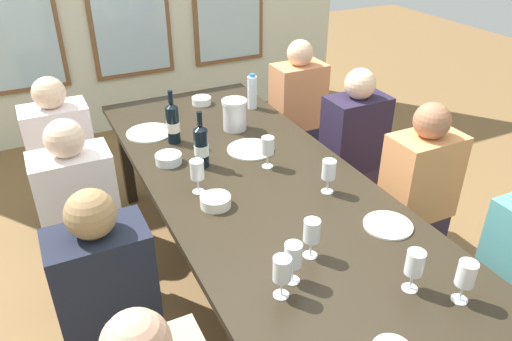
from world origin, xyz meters
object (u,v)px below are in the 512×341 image
(wine_glass_6, at_px, (466,275))
(seated_person_2, at_px, (65,167))
(metal_pitcher, at_px, (235,114))
(seated_person_3, at_px, (297,116))
(white_plate_1, at_px, (251,149))
(wine_glass_5, at_px, (282,271))
(wine_glass_0, at_px, (329,170))
(wine_glass_1, at_px, (312,232))
(wine_glass_2, at_px, (197,170))
(seated_person_4, at_px, (111,312))
(tasting_bowl_0, at_px, (216,201))
(tasting_bowl_2, at_px, (169,159))
(dining_table, at_px, (256,189))
(water_bottle, at_px, (252,92))
(wine_glass_4, at_px, (268,146))
(white_plate_0, at_px, (388,225))
(wine_glass_7, at_px, (415,264))
(wine_bottle_0, at_px, (173,123))
(wine_glass_3, at_px, (293,256))
(seated_person_5, at_px, (416,202))
(tasting_bowl_1, at_px, (202,101))
(seated_person_7, at_px, (352,156))
(seated_person_6, at_px, (83,223))
(white_plate_2, at_px, (149,133))

(wine_glass_6, height_order, seated_person_2, seated_person_2)
(metal_pitcher, distance_m, seated_person_3, 0.87)
(white_plate_1, relative_size, wine_glass_5, 1.55)
(wine_glass_0, xyz_separation_m, wine_glass_5, (-0.54, -0.52, -0.00))
(wine_glass_1, relative_size, seated_person_3, 0.16)
(wine_glass_2, xyz_separation_m, seated_person_4, (-0.54, -0.38, -0.34))
(tasting_bowl_0, height_order, tasting_bowl_2, same)
(tasting_bowl_0, distance_m, seated_person_2, 1.27)
(dining_table, relative_size, water_bottle, 11.08)
(water_bottle, height_order, wine_glass_6, water_bottle)
(white_plate_1, xyz_separation_m, wine_glass_4, (-0.00, -0.21, 0.12))
(white_plate_0, distance_m, tasting_bowl_0, 0.79)
(tasting_bowl_0, distance_m, wine_glass_7, 0.95)
(seated_person_2, bearing_deg, wine_glass_6, -61.24)
(wine_glass_7, bearing_deg, metal_pitcher, 90.53)
(white_plate_0, xyz_separation_m, wine_bottle_0, (-0.59, 1.21, 0.12))
(wine_glass_3, height_order, seated_person_3, seated_person_3)
(wine_glass_1, relative_size, seated_person_5, 0.16)
(wine_glass_2, height_order, seated_person_5, seated_person_5)
(tasting_bowl_1, height_order, seated_person_7, seated_person_7)
(white_plate_1, xyz_separation_m, seated_person_2, (-0.96, 0.67, -0.22))
(wine_glass_3, bearing_deg, white_plate_1, 72.69)
(wine_bottle_0, xyz_separation_m, tasting_bowl_0, (-0.03, -0.73, -0.10))
(seated_person_4, height_order, seated_person_6, same)
(wine_bottle_0, xyz_separation_m, tasting_bowl_1, (0.35, 0.48, -0.10))
(wine_glass_2, relative_size, wine_glass_7, 1.00)
(wine_glass_2, height_order, wine_glass_5, same)
(tasting_bowl_0, xyz_separation_m, wine_glass_3, (0.07, -0.60, 0.10))
(wine_glass_6, bearing_deg, water_bottle, 86.91)
(wine_bottle_0, distance_m, seated_person_7, 1.18)
(wine_glass_6, relative_size, seated_person_3, 0.16)
(wine_glass_0, xyz_separation_m, seated_person_5, (0.59, -0.03, -0.34))
(water_bottle, bearing_deg, white_plate_1, -116.58)
(seated_person_3, bearing_deg, dining_table, -129.99)
(white_plate_1, height_order, wine_glass_2, wine_glass_2)
(metal_pitcher, distance_m, seated_person_7, 0.82)
(dining_table, bearing_deg, white_plate_0, -61.11)
(white_plate_1, xyz_separation_m, seated_person_6, (-0.96, 0.02, -0.22))
(wine_glass_5, bearing_deg, seated_person_6, 117.09)
(white_plate_2, relative_size, seated_person_2, 0.25)
(dining_table, relative_size, seated_person_4, 2.39)
(dining_table, bearing_deg, wine_glass_1, -96.17)
(wine_glass_2, distance_m, wine_glass_6, 1.26)
(white_plate_0, xyz_separation_m, seated_person_2, (-1.19, 1.59, -0.22))
(white_plate_2, distance_m, wine_glass_1, 1.44)
(wine_glass_6, xyz_separation_m, seated_person_7, (0.56, 1.40, -0.34))
(wine_glass_4, distance_m, seated_person_5, 0.89)
(water_bottle, bearing_deg, white_plate_2, -173.44)
(tasting_bowl_2, height_order, seated_person_2, seated_person_2)
(seated_person_2, bearing_deg, water_bottle, -5.51)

